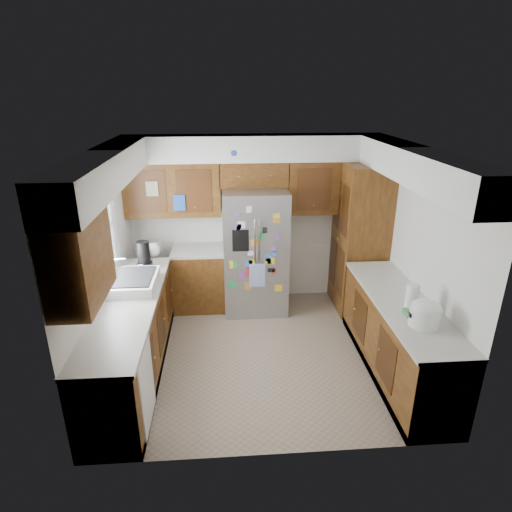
{
  "coord_description": "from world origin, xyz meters",
  "views": [
    {
      "loc": [
        -0.41,
        -4.52,
        3.09
      ],
      "look_at": [
        -0.05,
        0.35,
        1.16
      ],
      "focal_mm": 30.0,
      "sensor_mm": 36.0,
      "label": 1
    }
  ],
  "objects_px": {
    "rice_cooker": "(425,313)",
    "paper_towel": "(412,298)",
    "fridge": "(255,251)",
    "pantry": "(359,238)"
  },
  "relations": [
    {
      "from": "rice_cooker",
      "to": "paper_towel",
      "type": "relative_size",
      "value": 1.04
    },
    {
      "from": "rice_cooker",
      "to": "paper_towel",
      "type": "height_order",
      "value": "paper_towel"
    },
    {
      "from": "fridge",
      "to": "rice_cooker",
      "type": "height_order",
      "value": "fridge"
    },
    {
      "from": "fridge",
      "to": "rice_cooker",
      "type": "relative_size",
      "value": 5.83
    },
    {
      "from": "fridge",
      "to": "paper_towel",
      "type": "xyz_separation_m",
      "value": [
        1.49,
        -1.9,
        0.17
      ]
    },
    {
      "from": "pantry",
      "to": "paper_towel",
      "type": "relative_size",
      "value": 7.24
    },
    {
      "from": "paper_towel",
      "to": "rice_cooker",
      "type": "bearing_deg",
      "value": -88.14
    },
    {
      "from": "paper_towel",
      "to": "pantry",
      "type": "bearing_deg",
      "value": 89.68
    },
    {
      "from": "pantry",
      "to": "rice_cooker",
      "type": "bearing_deg",
      "value": -90.01
    },
    {
      "from": "pantry",
      "to": "fridge",
      "type": "height_order",
      "value": "pantry"
    }
  ]
}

